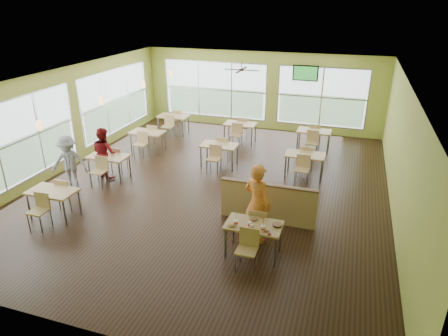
{
  "coord_description": "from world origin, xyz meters",
  "views": [
    {
      "loc": [
        3.67,
        -10.16,
        5.2
      ],
      "look_at": [
        0.75,
        -1.22,
        1.16
      ],
      "focal_mm": 32.0,
      "sensor_mm": 36.0,
      "label": 1
    }
  ],
  "objects_px": {
    "main_table": "(254,229)",
    "food_basket": "(277,225)",
    "half_wall_divider": "(268,203)",
    "man_plaid": "(257,203)"
  },
  "relations": [
    {
      "from": "half_wall_divider",
      "to": "food_basket",
      "type": "distance_m",
      "value": 1.47
    },
    {
      "from": "half_wall_divider",
      "to": "man_plaid",
      "type": "bearing_deg",
      "value": -94.44
    },
    {
      "from": "half_wall_divider",
      "to": "man_plaid",
      "type": "relative_size",
      "value": 1.27
    },
    {
      "from": "half_wall_divider",
      "to": "food_basket",
      "type": "height_order",
      "value": "half_wall_divider"
    },
    {
      "from": "main_table",
      "to": "food_basket",
      "type": "relative_size",
      "value": 7.03
    },
    {
      "from": "main_table",
      "to": "man_plaid",
      "type": "xyz_separation_m",
      "value": [
        -0.07,
        0.59,
        0.32
      ]
    },
    {
      "from": "main_table",
      "to": "food_basket",
      "type": "height_order",
      "value": "main_table"
    },
    {
      "from": "man_plaid",
      "to": "food_basket",
      "type": "height_order",
      "value": "man_plaid"
    },
    {
      "from": "man_plaid",
      "to": "food_basket",
      "type": "distance_m",
      "value": 0.77
    },
    {
      "from": "man_plaid",
      "to": "main_table",
      "type": "bearing_deg",
      "value": 119.98
    }
  ]
}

